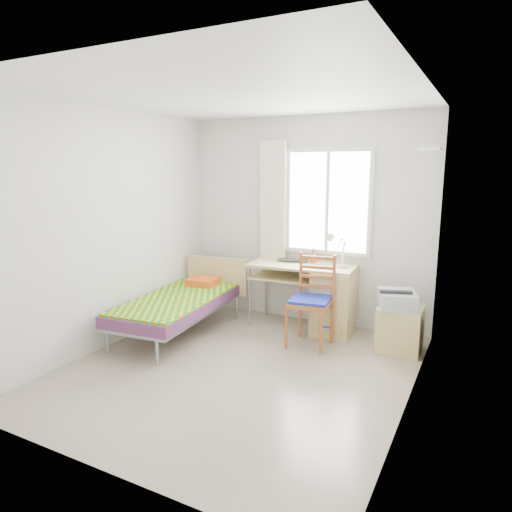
{
  "coord_description": "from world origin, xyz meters",
  "views": [
    {
      "loc": [
        2.1,
        -3.66,
        1.96
      ],
      "look_at": [
        -0.08,
        0.55,
        1.04
      ],
      "focal_mm": 32.0,
      "sensor_mm": 36.0,
      "label": 1
    }
  ],
  "objects_px": {
    "desk": "(328,297)",
    "chair": "(313,295)",
    "printer": "(397,299)",
    "bed": "(181,302)",
    "cabinet": "(400,329)"
  },
  "relations": [
    {
      "from": "chair",
      "to": "bed",
      "type": "bearing_deg",
      "value": -174.22
    },
    {
      "from": "cabinet",
      "to": "printer",
      "type": "bearing_deg",
      "value": -152.23
    },
    {
      "from": "cabinet",
      "to": "printer",
      "type": "height_order",
      "value": "printer"
    },
    {
      "from": "desk",
      "to": "printer",
      "type": "bearing_deg",
      "value": -20.39
    },
    {
      "from": "desk",
      "to": "cabinet",
      "type": "xyz_separation_m",
      "value": [
        0.89,
        -0.22,
        -0.19
      ]
    },
    {
      "from": "cabinet",
      "to": "printer",
      "type": "distance_m",
      "value": 0.34
    },
    {
      "from": "desk",
      "to": "chair",
      "type": "xyz_separation_m",
      "value": [
        -0.03,
        -0.47,
        0.14
      ]
    },
    {
      "from": "chair",
      "to": "cabinet",
      "type": "height_order",
      "value": "chair"
    },
    {
      "from": "chair",
      "to": "printer",
      "type": "distance_m",
      "value": 0.9
    },
    {
      "from": "chair",
      "to": "cabinet",
      "type": "xyz_separation_m",
      "value": [
        0.91,
        0.25,
        -0.32
      ]
    },
    {
      "from": "printer",
      "to": "chair",
      "type": "bearing_deg",
      "value": 176.3
    },
    {
      "from": "cabinet",
      "to": "desk",
      "type": "bearing_deg",
      "value": 166.1
    },
    {
      "from": "bed",
      "to": "cabinet",
      "type": "bearing_deg",
      "value": 8.97
    },
    {
      "from": "printer",
      "to": "bed",
      "type": "bearing_deg",
      "value": 175.95
    },
    {
      "from": "bed",
      "to": "printer",
      "type": "relative_size",
      "value": 3.64
    }
  ]
}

